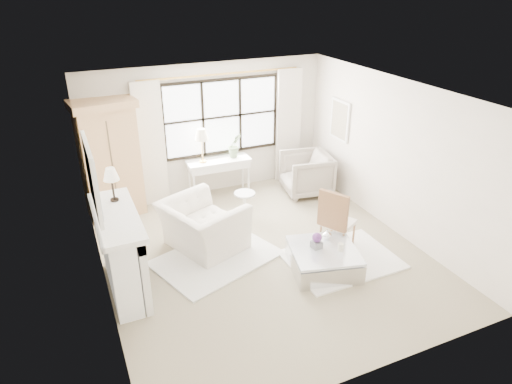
% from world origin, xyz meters
% --- Properties ---
extents(floor, '(5.50, 5.50, 0.00)m').
position_xyz_m(floor, '(0.00, 0.00, 0.00)').
color(floor, tan).
rests_on(floor, ground).
extents(ceiling, '(5.50, 5.50, 0.00)m').
position_xyz_m(ceiling, '(0.00, 0.00, 2.70)').
color(ceiling, silver).
rests_on(ceiling, ground).
extents(wall_back, '(5.00, 0.00, 5.00)m').
position_xyz_m(wall_back, '(0.00, 2.75, 1.35)').
color(wall_back, beige).
rests_on(wall_back, ground).
extents(wall_front, '(5.00, 0.00, 5.00)m').
position_xyz_m(wall_front, '(0.00, -2.75, 1.35)').
color(wall_front, silver).
rests_on(wall_front, ground).
extents(wall_left, '(0.00, 5.50, 5.50)m').
position_xyz_m(wall_left, '(-2.50, 0.00, 1.35)').
color(wall_left, white).
rests_on(wall_left, ground).
extents(wall_right, '(0.00, 5.50, 5.50)m').
position_xyz_m(wall_right, '(2.50, 0.00, 1.35)').
color(wall_right, white).
rests_on(wall_right, ground).
extents(window_pane, '(2.40, 0.02, 1.50)m').
position_xyz_m(window_pane, '(0.30, 2.73, 1.60)').
color(window_pane, white).
rests_on(window_pane, wall_back).
extents(window_frame, '(2.50, 0.04, 1.50)m').
position_xyz_m(window_frame, '(0.30, 2.72, 1.60)').
color(window_frame, black).
rests_on(window_frame, wall_back).
extents(curtain_rod, '(3.30, 0.04, 0.04)m').
position_xyz_m(curtain_rod, '(0.30, 2.67, 2.47)').
color(curtain_rod, '#BF9142').
rests_on(curtain_rod, wall_back).
extents(curtain_left, '(0.55, 0.10, 2.47)m').
position_xyz_m(curtain_left, '(-1.20, 2.65, 1.24)').
color(curtain_left, white).
rests_on(curtain_left, ground).
extents(curtain_right, '(0.55, 0.10, 2.47)m').
position_xyz_m(curtain_right, '(1.80, 2.65, 1.24)').
color(curtain_right, silver).
rests_on(curtain_right, ground).
extents(fireplace, '(0.58, 1.66, 1.26)m').
position_xyz_m(fireplace, '(-2.27, 0.00, 0.65)').
color(fireplace, white).
rests_on(fireplace, ground).
extents(mirror_frame, '(0.05, 1.15, 0.95)m').
position_xyz_m(mirror_frame, '(-2.47, 0.00, 1.84)').
color(mirror_frame, silver).
rests_on(mirror_frame, wall_left).
extents(mirror_glass, '(0.02, 1.00, 0.80)m').
position_xyz_m(mirror_glass, '(-2.44, 0.00, 1.84)').
color(mirror_glass, silver).
rests_on(mirror_glass, wall_left).
extents(art_frame, '(0.04, 0.62, 0.82)m').
position_xyz_m(art_frame, '(2.47, 1.70, 1.55)').
color(art_frame, white).
rests_on(art_frame, wall_right).
extents(art_canvas, '(0.01, 0.52, 0.72)m').
position_xyz_m(art_canvas, '(2.45, 1.70, 1.55)').
color(art_canvas, '#B6A98D').
rests_on(art_canvas, wall_right).
extents(mantel_lamp, '(0.22, 0.22, 0.51)m').
position_xyz_m(mantel_lamp, '(-2.20, 0.43, 1.65)').
color(mantel_lamp, black).
rests_on(mantel_lamp, fireplace).
extents(armoire, '(1.20, 0.84, 2.24)m').
position_xyz_m(armoire, '(-2.00, 2.50, 1.14)').
color(armoire, tan).
rests_on(armoire, floor).
extents(console_table, '(1.31, 0.49, 0.80)m').
position_xyz_m(console_table, '(0.10, 2.44, 0.40)').
color(console_table, white).
rests_on(console_table, floor).
extents(console_lamp, '(0.28, 0.28, 0.69)m').
position_xyz_m(console_lamp, '(-0.23, 2.46, 1.36)').
color(console_lamp, '#C39343').
rests_on(console_lamp, console_table).
extents(orchid_plant, '(0.29, 0.24, 0.51)m').
position_xyz_m(orchid_plant, '(0.46, 2.45, 1.05)').
color(orchid_plant, '#5C744D').
rests_on(orchid_plant, console_table).
extents(side_table, '(0.40, 0.40, 0.51)m').
position_xyz_m(side_table, '(0.22, 1.36, 0.33)').
color(side_table, silver).
rests_on(side_table, floor).
extents(rug_left, '(2.23, 1.88, 0.03)m').
position_xyz_m(rug_left, '(-0.77, 0.21, 0.02)').
color(rug_left, white).
rests_on(rug_left, floor).
extents(rug_right, '(1.76, 1.32, 0.03)m').
position_xyz_m(rug_right, '(1.09, -0.66, 0.02)').
color(rug_right, white).
rests_on(rug_right, floor).
extents(club_armchair, '(1.50, 1.59, 0.83)m').
position_xyz_m(club_armchair, '(-0.84, 0.63, 0.42)').
color(club_armchair, white).
rests_on(club_armchair, floor).
extents(wingback_chair, '(1.11, 1.08, 0.87)m').
position_xyz_m(wingback_chair, '(1.81, 1.82, 0.44)').
color(wingback_chair, '#9E9385').
rests_on(wingback_chair, floor).
extents(french_chair, '(0.66, 0.66, 1.08)m').
position_xyz_m(french_chair, '(1.23, -0.27, 0.31)').
color(french_chair, '#996840').
rests_on(french_chair, floor).
extents(coffee_table, '(1.22, 1.22, 0.38)m').
position_xyz_m(coffee_table, '(0.68, -0.76, 0.18)').
color(coffee_table, silver).
rests_on(coffee_table, floor).
extents(planter_box, '(0.16, 0.16, 0.11)m').
position_xyz_m(planter_box, '(0.58, -0.67, 0.43)').
color(planter_box, slate).
rests_on(planter_box, coffee_table).
extents(planter_flowers, '(0.15, 0.15, 0.15)m').
position_xyz_m(planter_flowers, '(0.58, -0.67, 0.56)').
color(planter_flowers, '#65317A').
rests_on(planter_flowers, planter_box).
extents(pillar_candle, '(0.09, 0.09, 0.12)m').
position_xyz_m(pillar_candle, '(0.88, -0.89, 0.44)').
color(pillar_candle, beige).
rests_on(pillar_candle, coffee_table).
extents(coffee_vase, '(0.18, 0.18, 0.16)m').
position_xyz_m(coffee_vase, '(0.88, -0.50, 0.46)').
color(coffee_vase, white).
rests_on(coffee_vase, coffee_table).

